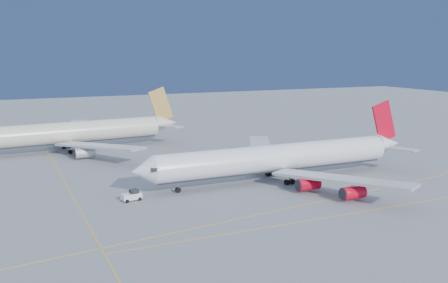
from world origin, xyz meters
TOP-DOWN VIEW (x-y plane):
  - ground at (0.00, 0.00)m, footprint 500.00×500.00m
  - taxiway_lines at (-14.71, 6.34)m, footprint 118.86×140.00m
  - airliner_virgin at (6.09, 12.40)m, footprint 70.11×63.19m
  - airliner_etihad at (-33.58, 68.03)m, footprint 69.58×64.05m
  - pushback_tug at (-29.58, 10.78)m, footprint 4.15×2.92m

SIDE VIEW (x-z plane):
  - ground at x=0.00m, z-range 0.00..0.00m
  - taxiway_lines at x=-14.71m, z-range 0.00..0.02m
  - pushback_tug at x=-29.58m, z-range -0.08..2.10m
  - airliner_virgin at x=6.09m, z-range -3.44..13.90m
  - airliner_etihad at x=-33.58m, z-range -3.55..14.60m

